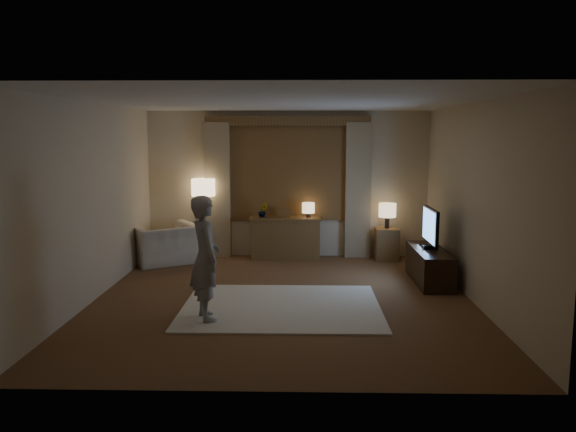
{
  "coord_description": "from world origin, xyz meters",
  "views": [
    {
      "loc": [
        0.24,
        -7.27,
        2.17
      ],
      "look_at": [
        0.06,
        0.6,
        1.04
      ],
      "focal_mm": 35.0,
      "sensor_mm": 36.0,
      "label": 1
    }
  ],
  "objects_px": {
    "sideboard": "(286,239)",
    "armchair": "(164,244)",
    "side_table": "(387,244)",
    "tv_stand": "(429,266)",
    "person": "(205,258)"
  },
  "relations": [
    {
      "from": "sideboard",
      "to": "armchair",
      "type": "distance_m",
      "value": 2.1
    },
    {
      "from": "side_table",
      "to": "tv_stand",
      "type": "xyz_separation_m",
      "value": [
        0.4,
        -1.53,
        -0.03
      ]
    },
    {
      "from": "sideboard",
      "to": "person",
      "type": "height_order",
      "value": "person"
    },
    {
      "from": "sideboard",
      "to": "person",
      "type": "xyz_separation_m",
      "value": [
        -0.84,
        -3.38,
        0.4
      ]
    },
    {
      "from": "person",
      "to": "tv_stand",
      "type": "bearing_deg",
      "value": -82.93
    },
    {
      "from": "sideboard",
      "to": "armchair",
      "type": "xyz_separation_m",
      "value": [
        -2.06,
        -0.43,
        -0.02
      ]
    },
    {
      "from": "tv_stand",
      "to": "side_table",
      "type": "bearing_deg",
      "value": 104.83
    },
    {
      "from": "side_table",
      "to": "person",
      "type": "xyz_separation_m",
      "value": [
        -2.62,
        -3.33,
        0.47
      ]
    },
    {
      "from": "armchair",
      "to": "side_table",
      "type": "xyz_separation_m",
      "value": [
        3.84,
        0.38,
        -0.05
      ]
    },
    {
      "from": "armchair",
      "to": "side_table",
      "type": "distance_m",
      "value": 3.86
    },
    {
      "from": "sideboard",
      "to": "tv_stand",
      "type": "height_order",
      "value": "sideboard"
    },
    {
      "from": "armchair",
      "to": "tv_stand",
      "type": "relative_size",
      "value": 0.73
    },
    {
      "from": "side_table",
      "to": "sideboard",
      "type": "bearing_deg",
      "value": 178.39
    },
    {
      "from": "armchair",
      "to": "person",
      "type": "relative_size",
      "value": 0.7
    },
    {
      "from": "tv_stand",
      "to": "sideboard",
      "type": "bearing_deg",
      "value": 144.13
    }
  ]
}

